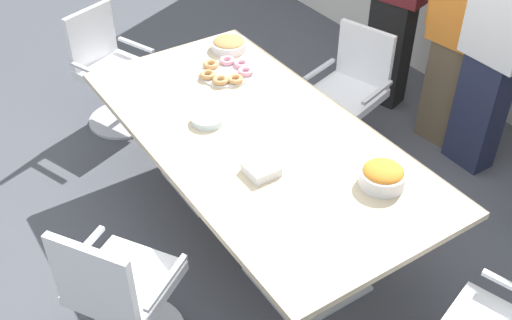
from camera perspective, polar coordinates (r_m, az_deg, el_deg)
name	(u,v)px	position (r m, az deg, el deg)	size (l,w,h in m)	color
ground_plane	(256,226)	(4.05, 0.00, -6.17)	(10.00, 10.00, 0.01)	#4C4F56
conference_table	(256,150)	(3.64, 0.00, 0.93)	(2.40, 1.20, 0.75)	#CCB793
office_chair_1	(349,98)	(4.57, 8.67, 5.70)	(0.67, 0.67, 0.91)	silver
office_chair_2	(111,75)	(4.93, -13.30, 7.68)	(0.70, 0.70, 0.91)	silver
office_chair_3	(121,297)	(3.20, -12.42, -12.36)	(0.75, 0.75, 0.91)	silver
person_standing_1	(461,35)	(4.58, 18.52, 10.99)	(0.62, 0.27, 1.69)	brown
person_standing_2	(497,47)	(4.36, 21.45, 9.73)	(0.61, 0.23, 1.78)	#232842
snack_bowl_chips_orange	(383,175)	(3.24, 11.69, -1.39)	(0.24, 0.24, 0.12)	white
snack_bowl_cookies	(229,44)	(4.42, -2.52, 10.73)	(0.26, 0.26, 0.08)	white
donut_platter	(227,72)	(4.12, -2.75, 8.21)	(0.36, 0.37, 0.04)	white
plate_stack	(208,119)	(3.66, -4.51, 3.81)	(0.20, 0.20, 0.04)	white
napkin_pile	(261,169)	(3.26, 0.50, -0.87)	(0.16, 0.16, 0.05)	white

